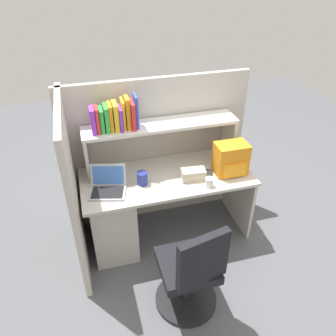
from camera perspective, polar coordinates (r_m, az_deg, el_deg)
name	(u,v)px	position (r m, az deg, el deg)	size (l,w,h in m)	color
ground_plane	(167,232)	(3.65, -0.21, -10.70)	(8.00, 8.00, 0.00)	#595B60
desk	(128,209)	(3.32, -6.77, -6.93)	(1.60, 0.70, 0.73)	beige
cubicle_partition_rear	(157,151)	(3.46, -1.90, 2.81)	(1.84, 0.05, 1.55)	#BCB5A8
cubicle_partition_left	(73,190)	(3.04, -15.66, -3.56)	(0.05, 1.06, 1.55)	#BCB5A8
overhead_hutch	(161,133)	(3.16, -1.21, 5.95)	(1.44, 0.28, 0.45)	beige
reference_books_on_shelf	(115,116)	(2.99, -8.91, 8.59)	(0.41, 0.18, 0.29)	purple
laptop	(108,186)	(3.01, -10.11, -3.01)	(0.36, 0.33, 0.22)	#B7BABF
backpack	(231,159)	(3.20, 10.58, 1.51)	(0.30, 0.23, 0.30)	orange
computer_mouse	(209,174)	(3.20, 6.90, -0.99)	(0.06, 0.10, 0.03)	#262628
paper_cup	(209,182)	(3.04, 6.96, -2.38)	(0.08, 0.08, 0.09)	white
tissue_box	(193,174)	(3.12, 4.29, -1.08)	(0.22, 0.12, 0.10)	#BFB299
snack_canister	(142,178)	(3.05, -4.37, -1.73)	(0.10, 0.10, 0.12)	navy
office_chair	(191,275)	(2.78, 3.85, -17.53)	(0.52, 0.53, 0.93)	black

